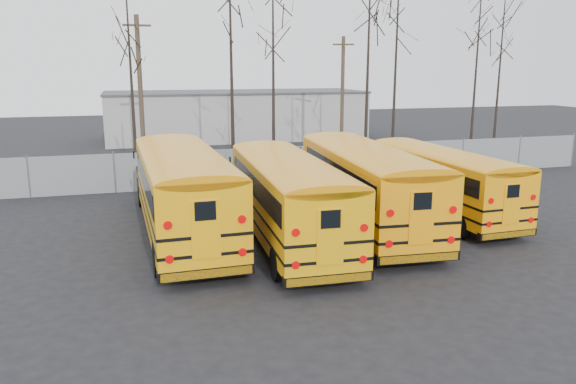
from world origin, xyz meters
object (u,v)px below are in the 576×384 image
object	(u,v)px
bus_a	(182,185)
utility_pole_right	(342,96)
bus_c	(364,179)
bus_d	(439,176)
bus_b	(287,192)
utility_pole_left	(141,92)

from	to	relation	value
bus_a	utility_pole_right	size ratio (longest dim) A/B	1.48
bus_c	bus_a	bearing A→B (deg)	179.52
bus_d	utility_pole_right	bearing A→B (deg)	81.33
bus_b	utility_pole_left	world-z (taller)	utility_pole_left
bus_c	bus_d	world-z (taller)	bus_c
bus_c	utility_pole_left	size ratio (longest dim) A/B	1.31
bus_a	utility_pole_right	world-z (taller)	utility_pole_right
bus_b	bus_c	distance (m)	3.61
bus_c	utility_pole_right	xyz separation A→B (m)	(5.78, 17.31, 2.30)
bus_c	utility_pole_left	distance (m)	17.66
bus_c	utility_pole_left	bearing A→B (deg)	121.33
bus_a	utility_pole_right	distance (m)	21.19
bus_b	bus_c	size ratio (longest dim) A/B	0.96
bus_a	bus_d	xyz separation A→B (m)	(10.88, 0.30, -0.29)
bus_c	utility_pole_right	distance (m)	18.39
bus_a	bus_b	size ratio (longest dim) A/B	1.06
bus_a	utility_pole_left	bearing A→B (deg)	92.15
bus_d	utility_pole_left	world-z (taller)	utility_pole_left
bus_d	utility_pole_right	distance (m)	16.74
bus_d	utility_pole_left	size ratio (longest dim) A/B	1.13
bus_c	utility_pole_right	world-z (taller)	utility_pole_right
utility_pole_right	utility_pole_left	bearing A→B (deg)	-155.23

